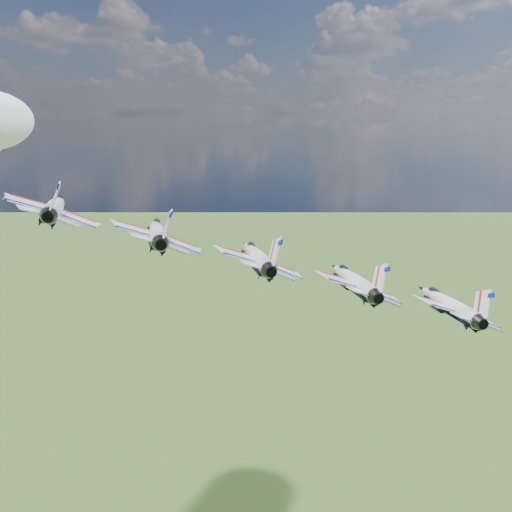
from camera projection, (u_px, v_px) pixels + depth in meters
jet_0 at (56, 206)px, 67.17m from camera, size 16.67×18.63×8.03m
jet_1 at (157, 231)px, 67.98m from camera, size 16.67×18.63×8.03m
jet_2 at (256, 256)px, 68.78m from camera, size 16.67×18.63×8.03m
jet_3 at (353, 280)px, 69.58m from camera, size 16.67×18.63×8.03m
jet_4 at (447, 304)px, 70.39m from camera, size 16.67×18.63×8.03m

